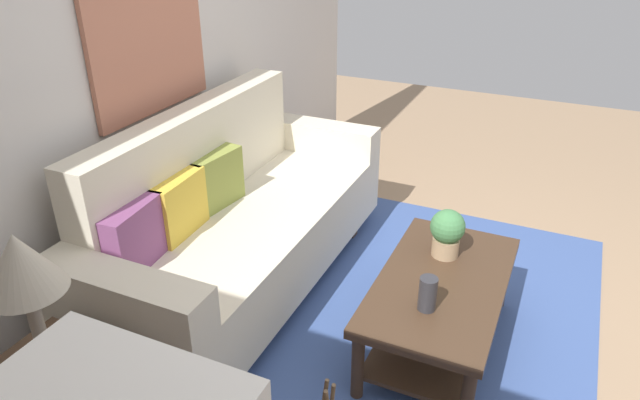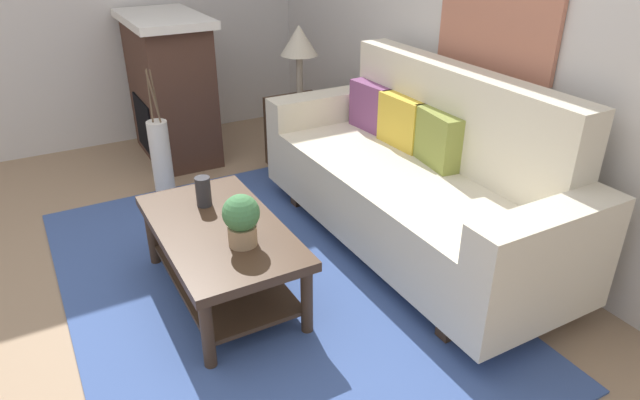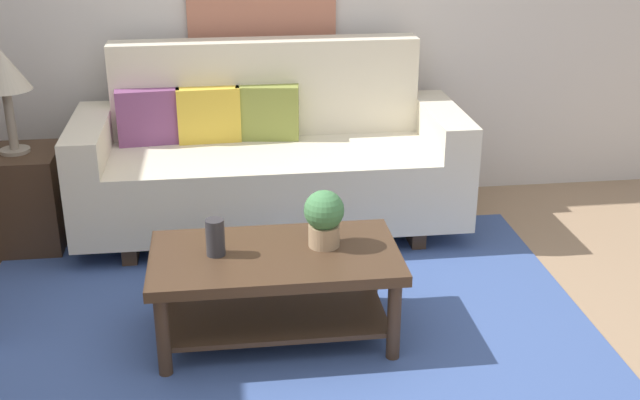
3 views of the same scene
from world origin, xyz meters
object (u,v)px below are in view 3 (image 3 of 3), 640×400
at_px(throw_pillow_mustard, 209,115).
at_px(table_lamp, 3,74).
at_px(throw_pillow_olive, 268,112).
at_px(side_table, 23,199).
at_px(tabletop_vase, 215,237).
at_px(coffee_table, 275,276).
at_px(couch, 270,160).
at_px(potted_plant_tabletop, 324,217).
at_px(throw_pillow_plum, 149,117).

height_order(throw_pillow_mustard, table_lamp, table_lamp).
relative_size(throw_pillow_olive, side_table, 0.64).
bearing_deg(tabletop_vase, coffee_table, -2.76).
relative_size(side_table, table_lamp, 0.98).
height_order(throw_pillow_mustard, side_table, throw_pillow_mustard).
height_order(coffee_table, table_lamp, table_lamp).
bearing_deg(tabletop_vase, side_table, 133.32).
height_order(coffee_table, side_table, side_table).
bearing_deg(throw_pillow_olive, throw_pillow_mustard, 180.00).
height_order(couch, table_lamp, table_lamp).
relative_size(couch, side_table, 3.92).
bearing_deg(throw_pillow_olive, potted_plant_tabletop, -82.98).
bearing_deg(throw_pillow_plum, potted_plant_tabletop, -57.02).
xyz_separation_m(potted_plant_tabletop, side_table, (-1.56, 1.11, -0.29)).
bearing_deg(throw_pillow_mustard, throw_pillow_plum, 180.00).
xyz_separation_m(couch, coffee_table, (-0.06, -1.22, -0.12)).
bearing_deg(couch, potted_plant_tabletop, -82.24).
xyz_separation_m(throw_pillow_olive, side_table, (-1.40, -0.19, -0.40)).
bearing_deg(throw_pillow_mustard, potted_plant_tabletop, -68.89).
bearing_deg(potted_plant_tabletop, side_table, 144.51).
height_order(throw_pillow_mustard, tabletop_vase, throw_pillow_mustard).
bearing_deg(table_lamp, tabletop_vase, -46.68).
distance_m(potted_plant_tabletop, side_table, 1.94).
bearing_deg(table_lamp, coffee_table, -40.89).
distance_m(coffee_table, tabletop_vase, 0.32).
distance_m(throw_pillow_plum, tabletop_vase, 1.39).
height_order(throw_pillow_olive, tabletop_vase, throw_pillow_olive).
xyz_separation_m(coffee_table, table_lamp, (-1.33, 1.16, 0.68)).
relative_size(throw_pillow_plum, table_lamp, 0.63).
bearing_deg(throw_pillow_olive, side_table, -172.35).
xyz_separation_m(coffee_table, side_table, (-1.33, 1.16, -0.03)).
distance_m(coffee_table, table_lamp, 1.89).
bearing_deg(potted_plant_tabletop, throw_pillow_olive, 97.02).
distance_m(potted_plant_tabletop, table_lamp, 1.96).
relative_size(couch, potted_plant_tabletop, 8.39).
bearing_deg(throw_pillow_mustard, coffee_table, -78.35).
distance_m(throw_pillow_plum, throw_pillow_olive, 0.68).
xyz_separation_m(tabletop_vase, side_table, (-1.08, 1.14, -0.23)).
relative_size(couch, throw_pillow_mustard, 6.10).
bearing_deg(potted_plant_tabletop, tabletop_vase, -176.24).
xyz_separation_m(throw_pillow_olive, tabletop_vase, (-0.32, -1.33, -0.17)).
bearing_deg(tabletop_vase, potted_plant_tabletop, 3.76).
bearing_deg(throw_pillow_plum, table_lamp, -165.28).
distance_m(throw_pillow_olive, potted_plant_tabletop, 1.31).
height_order(potted_plant_tabletop, side_table, potted_plant_tabletop).
relative_size(coffee_table, potted_plant_tabletop, 4.20).
distance_m(side_table, table_lamp, 0.71).
bearing_deg(table_lamp, side_table, 0.00).
xyz_separation_m(couch, tabletop_vase, (-0.32, -1.21, 0.08)).
height_order(couch, coffee_table, couch).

